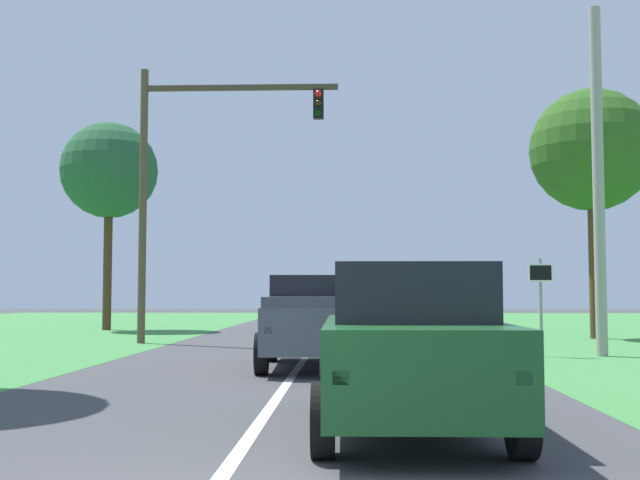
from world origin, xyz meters
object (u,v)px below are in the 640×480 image
object	(u,v)px
red_suv_near	(409,343)
utility_pole_right	(598,179)
oak_tree_right	(592,151)
extra_tree_1	(109,171)
traffic_light	(189,166)
pickup_truck_lead	(316,321)
keep_moving_sign	(541,294)

from	to	relation	value
red_suv_near	utility_pole_right	world-z (taller)	utility_pole_right
oak_tree_right	utility_pole_right	size ratio (longest dim) A/B	0.98
oak_tree_right	extra_tree_1	bearing A→B (deg)	163.42
red_suv_near	oak_tree_right	xyz separation A→B (m)	(7.63, 18.41, 5.43)
oak_tree_right	red_suv_near	bearing A→B (deg)	-112.50
traffic_light	utility_pole_right	world-z (taller)	utility_pole_right
red_suv_near	oak_tree_right	distance (m)	20.65
traffic_light	oak_tree_right	bearing A→B (deg)	12.85
red_suv_near	traffic_light	bearing A→B (deg)	110.25
red_suv_near	pickup_truck_lead	size ratio (longest dim) A/B	0.93
extra_tree_1	utility_pole_right	bearing A→B (deg)	-38.70
utility_pole_right	keep_moving_sign	bearing A→B (deg)	-173.50
traffic_light	keep_moving_sign	xyz separation A→B (m)	(9.67, -4.70, -3.95)
utility_pole_right	extra_tree_1	size ratio (longest dim) A/B	1.00
oak_tree_right	utility_pole_right	bearing A→B (deg)	-105.70
keep_moving_sign	utility_pole_right	xyz separation A→B (m)	(1.50, 0.17, 2.83)
keep_moving_sign	extra_tree_1	world-z (taller)	extra_tree_1
traffic_light	oak_tree_right	xyz separation A→B (m)	(13.30, 3.03, 0.93)
oak_tree_right	utility_pole_right	distance (m)	8.12
red_suv_near	extra_tree_1	world-z (taller)	extra_tree_1
red_suv_near	oak_tree_right	size ratio (longest dim) A/B	0.54
pickup_truck_lead	traffic_light	bearing A→B (deg)	118.74
oak_tree_right	traffic_light	bearing A→B (deg)	-167.15
oak_tree_right	utility_pole_right	xyz separation A→B (m)	(-2.13, -7.57, -2.05)
pickup_truck_lead	traffic_light	distance (m)	10.00
pickup_truck_lead	keep_moving_sign	world-z (taller)	keep_moving_sign
keep_moving_sign	pickup_truck_lead	bearing A→B (deg)	-149.79
keep_moving_sign	oak_tree_right	distance (m)	9.84
pickup_truck_lead	utility_pole_right	distance (m)	8.34
pickup_truck_lead	oak_tree_right	xyz separation A→B (m)	(9.00, 10.86, 5.44)
keep_moving_sign	extra_tree_1	bearing A→B (deg)	138.19
red_suv_near	keep_moving_sign	distance (m)	11.41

